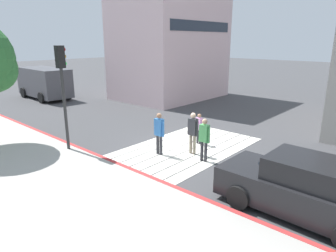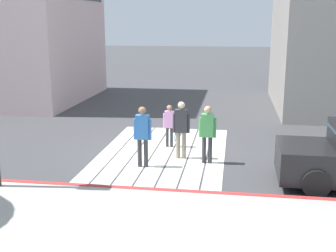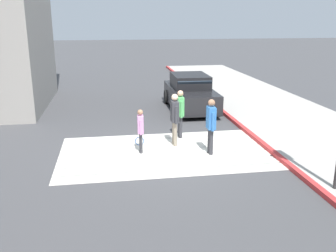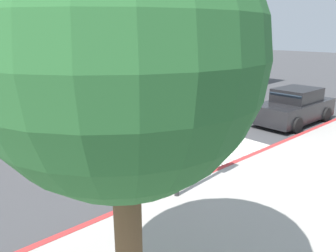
% 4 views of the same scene
% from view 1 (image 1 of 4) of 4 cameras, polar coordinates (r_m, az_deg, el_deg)
% --- Properties ---
extents(ground_plane, '(120.00, 120.00, 0.00)m').
position_cam_1_polar(ground_plane, '(12.97, 3.56, -4.08)').
color(ground_plane, '#424244').
extents(crosswalk_stripes, '(6.40, 3.80, 0.01)m').
position_cam_1_polar(crosswalk_stripes, '(12.96, 3.56, -4.06)').
color(crosswalk_stripes, silver).
rests_on(crosswalk_stripes, ground).
extents(sidewalk_west, '(4.80, 40.00, 0.12)m').
position_cam_1_polar(sidewalk_west, '(9.56, -18.25, -12.18)').
color(sidewalk_west, '#ADA8A0').
rests_on(sidewalk_west, ground).
extents(curb_painted, '(0.16, 40.00, 0.13)m').
position_cam_1_polar(curb_painted, '(10.76, -7.35, -8.17)').
color(curb_painted, '#BC3333').
rests_on(curb_painted, ground).
extents(building_far_north, '(8.00, 6.03, 9.75)m').
position_cam_1_polar(building_far_north, '(24.14, 0.35, 17.01)').
color(building_far_north, beige).
rests_on(building_far_north, ground).
extents(car_parked_near_curb, '(2.03, 4.33, 1.57)m').
position_cam_1_polar(car_parked_near_curb, '(8.71, 24.26, -10.74)').
color(car_parked_near_curb, black).
rests_on(car_parked_near_curb, ground).
extents(van_down_street, '(2.50, 5.27, 2.35)m').
position_cam_1_polar(van_down_street, '(25.56, -22.34, 7.68)').
color(van_down_street, '#4C4C51').
rests_on(van_down_street, ground).
extents(traffic_light_corner, '(0.39, 0.28, 4.24)m').
position_cam_1_polar(traffic_light_corner, '(12.50, -19.34, 8.64)').
color(traffic_light_corner, '#2D2D2D').
rests_on(traffic_light_corner, ground).
extents(pedestrian_adult_lead, '(0.23, 0.50, 1.71)m').
position_cam_1_polar(pedestrian_adult_lead, '(11.97, 4.73, -0.82)').
color(pedestrian_adult_lead, gray).
rests_on(pedestrian_adult_lead, ground).
extents(pedestrian_adult_trailing, '(0.22, 0.49, 1.66)m').
position_cam_1_polar(pedestrian_adult_trailing, '(11.28, 6.87, -2.07)').
color(pedestrian_adult_trailing, '#333338').
rests_on(pedestrian_adult_trailing, ground).
extents(pedestrian_adult_side, '(0.22, 0.50, 1.71)m').
position_cam_1_polar(pedestrian_adult_side, '(11.87, -1.68, -0.90)').
color(pedestrian_adult_side, '#333338').
rests_on(pedestrian_adult_side, ground).
extents(pedestrian_child_with_racket, '(0.28, 0.42, 1.37)m').
position_cam_1_polar(pedestrian_child_with_racket, '(13.21, 5.94, -0.21)').
color(pedestrian_child_with_racket, '#333338').
rests_on(pedestrian_child_with_racket, ground).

